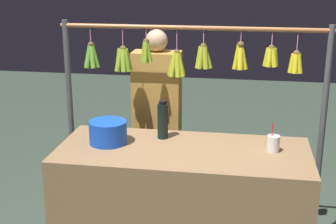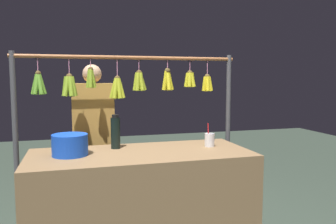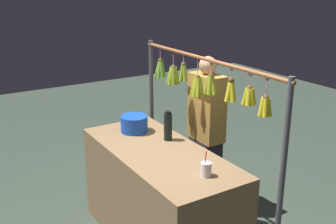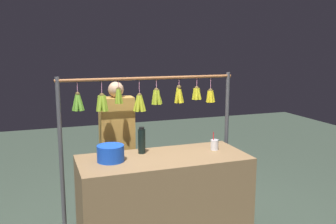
{
  "view_description": "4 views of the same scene",
  "coord_description": "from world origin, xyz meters",
  "px_view_note": "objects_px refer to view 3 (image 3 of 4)",
  "views": [
    {
      "loc": [
        -0.39,
        2.96,
        2.09
      ],
      "look_at": [
        0.1,
        0.0,
        1.17
      ],
      "focal_mm": 51.61,
      "sensor_mm": 36.0,
      "label": 1
    },
    {
      "loc": [
        0.49,
        2.48,
        1.48
      ],
      "look_at": [
        -0.21,
        0.0,
        1.22
      ],
      "focal_mm": 35.94,
      "sensor_mm": 36.0,
      "label": 2
    },
    {
      "loc": [
        -2.8,
        1.65,
        2.33
      ],
      "look_at": [
        -0.14,
        0.0,
        1.3
      ],
      "focal_mm": 44.43,
      "sensor_mm": 36.0,
      "label": 3
    },
    {
      "loc": [
        1.13,
        3.32,
        1.99
      ],
      "look_at": [
        -0.05,
        0.0,
        1.36
      ],
      "focal_mm": 39.41,
      "sensor_mm": 36.0,
      "label": 4
    }
  ],
  "objects_px": {
    "blue_bucket": "(134,124)",
    "drink_cup": "(206,169)",
    "vendor_person": "(206,136)",
    "water_bottle": "(168,126)"
  },
  "relations": [
    {
      "from": "blue_bucket",
      "to": "drink_cup",
      "type": "xyz_separation_m",
      "value": [
        -1.11,
        -0.02,
        -0.02
      ]
    },
    {
      "from": "drink_cup",
      "to": "vendor_person",
      "type": "bearing_deg",
      "value": -36.94
    },
    {
      "from": "drink_cup",
      "to": "vendor_person",
      "type": "xyz_separation_m",
      "value": [
        0.9,
        -0.68,
        -0.18
      ]
    },
    {
      "from": "drink_cup",
      "to": "blue_bucket",
      "type": "bearing_deg",
      "value": 1.21
    },
    {
      "from": "drink_cup",
      "to": "vendor_person",
      "type": "height_order",
      "value": "vendor_person"
    },
    {
      "from": "water_bottle",
      "to": "drink_cup",
      "type": "height_order",
      "value": "water_bottle"
    },
    {
      "from": "water_bottle",
      "to": "vendor_person",
      "type": "bearing_deg",
      "value": -75.13
    },
    {
      "from": "drink_cup",
      "to": "water_bottle",
      "type": "bearing_deg",
      "value": -10.26
    },
    {
      "from": "blue_bucket",
      "to": "water_bottle",
      "type": "bearing_deg",
      "value": -155.47
    },
    {
      "from": "blue_bucket",
      "to": "drink_cup",
      "type": "bearing_deg",
      "value": -178.79
    }
  ]
}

